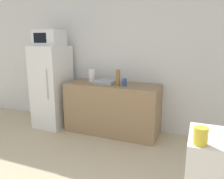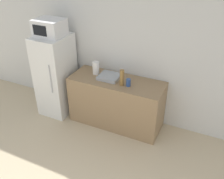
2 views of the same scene
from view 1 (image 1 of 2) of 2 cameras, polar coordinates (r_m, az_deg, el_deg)
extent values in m
cube|color=silver|center=(4.08, 2.02, 8.03)|extent=(8.00, 0.06, 2.60)
cube|color=white|center=(4.35, -15.30, 0.76)|extent=(0.56, 0.66, 1.53)
cylinder|color=#B7B7BC|center=(3.96, -16.62, 1.26)|extent=(0.02, 0.02, 0.54)
cube|color=white|center=(4.26, -16.02, 12.81)|extent=(0.49, 0.40, 0.29)
cube|color=black|center=(4.13, -18.35, 12.69)|extent=(0.27, 0.01, 0.17)
cube|color=#937551|center=(3.92, 0.08, -4.92)|extent=(1.65, 0.63, 0.89)
cube|color=#9EA3A8|center=(3.88, -1.74, 2.10)|extent=(0.35, 0.33, 0.06)
cylinder|color=olive|center=(3.64, 1.58, 3.10)|extent=(0.07, 0.07, 0.27)
cylinder|color=#2D4C8C|center=(3.63, 3.27, 1.89)|extent=(0.08, 0.08, 0.13)
cylinder|color=yellow|center=(1.32, 22.13, -11.18)|extent=(0.08, 0.08, 0.10)
cylinder|color=white|center=(4.03, -5.26, 3.68)|extent=(0.12, 0.12, 0.23)
camera|label=2|loc=(1.32, 154.33, 76.17)|focal=40.00mm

